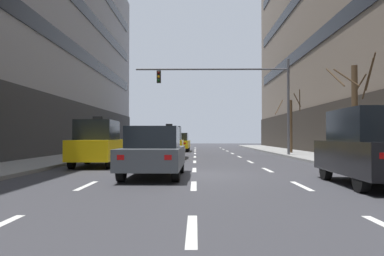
{
  "coord_description": "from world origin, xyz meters",
  "views": [
    {
      "loc": [
        0.06,
        -13.66,
        1.39
      ],
      "look_at": [
        -0.27,
        19.19,
        2.1
      ],
      "focal_mm": 35.54,
      "sensor_mm": 36.0,
      "label": 1
    }
  ],
  "objects": [
    {
      "name": "taxi_driving_1",
      "position": [
        -1.49,
        21.01,
        0.83
      ],
      "size": [
        2.02,
        4.55,
        1.87
      ],
      "color": "black",
      "rests_on": "ground"
    },
    {
      "name": "lane_stripe_l1_s3",
      "position": [
        -3.01,
        -3.0,
        0.0
      ],
      "size": [
        0.16,
        2.0,
        0.01
      ],
      "primitive_type": "cube",
      "color": "silver",
      "rests_on": "ground"
    },
    {
      "name": "traffic_signal_0",
      "position": [
        3.14,
        12.41,
        4.66
      ],
      "size": [
        10.58,
        0.35,
        6.56
      ],
      "color": "#4C4C51",
      "rests_on": "sidewalk_right"
    },
    {
      "name": "lane_stripe_l1_s6",
      "position": [
        -3.01,
        12.0,
        0.0
      ],
      "size": [
        0.16,
        2.0,
        0.01
      ],
      "primitive_type": "cube",
      "color": "silver",
      "rests_on": "ground"
    },
    {
      "name": "lane_stripe_l3_s9",
      "position": [
        3.01,
        27.0,
        0.0
      ],
      "size": [
        0.16,
        2.0,
        0.01
      ],
      "primitive_type": "cube",
      "color": "silver",
      "rests_on": "ground"
    },
    {
      "name": "lane_stripe_l1_s9",
      "position": [
        -3.01,
        27.0,
        0.0
      ],
      "size": [
        0.16,
        2.0,
        0.01
      ],
      "primitive_type": "cube",
      "color": "silver",
      "rests_on": "ground"
    },
    {
      "name": "street_tree_1",
      "position": [
        7.38,
        3.84,
        2.59
      ],
      "size": [
        1.85,
        1.87,
        4.97
      ],
      "color": "#4C3823",
      "rests_on": "sidewalk_right"
    },
    {
      "name": "lane_stripe_l3_s8",
      "position": [
        3.01,
        22.0,
        0.0
      ],
      "size": [
        0.16,
        2.0,
        0.01
      ],
      "primitive_type": "cube",
      "color": "silver",
      "rests_on": "ground"
    },
    {
      "name": "lane_stripe_l3_s7",
      "position": [
        3.01,
        17.0,
        0.0
      ],
      "size": [
        0.16,
        2.0,
        0.01
      ],
      "primitive_type": "cube",
      "color": "silver",
      "rests_on": "ground"
    },
    {
      "name": "lane_stripe_l3_s10",
      "position": [
        3.01,
        32.0,
        0.0
      ],
      "size": [
        0.16,
        2.0,
        0.01
      ],
      "primitive_type": "cube",
      "color": "silver",
      "rests_on": "ground"
    },
    {
      "name": "lane_stripe_l2_s7",
      "position": [
        0.0,
        17.0,
        0.0
      ],
      "size": [
        0.16,
        2.0,
        0.01
      ],
      "primitive_type": "cube",
      "color": "silver",
      "rests_on": "ground"
    },
    {
      "name": "lane_stripe_l3_s6",
      "position": [
        3.01,
        12.0,
        0.0
      ],
      "size": [
        0.16,
        2.0,
        0.01
      ],
      "primitive_type": "cube",
      "color": "silver",
      "rests_on": "ground"
    },
    {
      "name": "lane_stripe_l1_s7",
      "position": [
        -3.01,
        17.0,
        0.0
      ],
      "size": [
        0.16,
        2.0,
        0.01
      ],
      "primitive_type": "cube",
      "color": "silver",
      "rests_on": "ground"
    },
    {
      "name": "taxi_driving_0",
      "position": [
        -1.63,
        10.4,
        1.0
      ],
      "size": [
        1.78,
        4.16,
        2.18
      ],
      "color": "black",
      "rests_on": "ground"
    },
    {
      "name": "lane_stripe_l3_s3",
      "position": [
        3.01,
        -3.0,
        0.0
      ],
      "size": [
        0.16,
        2.0,
        0.01
      ],
      "primitive_type": "cube",
      "color": "silver",
      "rests_on": "ground"
    },
    {
      "name": "lane_stripe_l2_s2",
      "position": [
        0.0,
        -8.0,
        0.0
      ],
      "size": [
        0.16,
        2.0,
        0.01
      ],
      "primitive_type": "cube",
      "color": "silver",
      "rests_on": "ground"
    },
    {
      "name": "lane_stripe_l2_s10",
      "position": [
        0.0,
        32.0,
        0.0
      ],
      "size": [
        0.16,
        2.0,
        0.01
      ],
      "primitive_type": "cube",
      "color": "silver",
      "rests_on": "ground"
    },
    {
      "name": "lane_stripe_l3_s4",
      "position": [
        3.01,
        2.0,
        0.0
      ],
      "size": [
        0.16,
        2.0,
        0.01
      ],
      "primitive_type": "cube",
      "color": "silver",
      "rests_on": "ground"
    },
    {
      "name": "lane_stripe_l2_s3",
      "position": [
        0.0,
        -3.0,
        0.0
      ],
      "size": [
        0.16,
        2.0,
        0.01
      ],
      "primitive_type": "cube",
      "color": "silver",
      "rests_on": "ground"
    },
    {
      "name": "lane_stripe_l1_s4",
      "position": [
        -3.01,
        2.0,
        0.0
      ],
      "size": [
        0.16,
        2.0,
        0.01
      ],
      "primitive_type": "cube",
      "color": "silver",
      "rests_on": "ground"
    },
    {
      "name": "lane_stripe_l1_s5",
      "position": [
        -3.01,
        7.0,
        0.0
      ],
      "size": [
        0.16,
        2.0,
        0.01
      ],
      "primitive_type": "cube",
      "color": "silver",
      "rests_on": "ground"
    },
    {
      "name": "lane_stripe_l1_s10",
      "position": [
        -3.01,
        32.0,
        0.0
      ],
      "size": [
        0.16,
        2.0,
        0.01
      ],
      "primitive_type": "cube",
      "color": "silver",
      "rests_on": "ground"
    },
    {
      "name": "ground_plane",
      "position": [
        0.0,
        0.0,
        0.0
      ],
      "size": [
        120.0,
        120.0,
        0.0
      ],
      "primitive_type": "plane",
      "color": "#38383D"
    },
    {
      "name": "lane_stripe_l2_s6",
      "position": [
        0.0,
        12.0,
        0.0
      ],
      "size": [
        0.16,
        2.0,
        0.01
      ],
      "primitive_type": "cube",
      "color": "silver",
      "rests_on": "ground"
    },
    {
      "name": "lane_stripe_l3_s5",
      "position": [
        3.01,
        7.0,
        0.0
      ],
      "size": [
        0.16,
        2.0,
        0.01
      ],
      "primitive_type": "cube",
      "color": "silver",
      "rests_on": "ground"
    },
    {
      "name": "street_tree_0",
      "position": [
        7.38,
        15.56,
        2.38
      ],
      "size": [
        2.15,
        2.14,
        4.77
      ],
      "color": "#4C3823",
      "rests_on": "sidewalk_right"
    },
    {
      "name": "lane_stripe_l2_s9",
      "position": [
        0.0,
        27.0,
        0.0
      ],
      "size": [
        0.16,
        2.0,
        0.01
      ],
      "primitive_type": "cube",
      "color": "silver",
      "rests_on": "ground"
    },
    {
      "name": "lane_stripe_l2_s4",
      "position": [
        0.0,
        2.0,
        0.0
      ],
      "size": [
        0.16,
        2.0,
        0.01
      ],
      "primitive_type": "cube",
      "color": "silver",
      "rests_on": "ground"
    },
    {
      "name": "lane_stripe_l2_s8",
      "position": [
        0.0,
        22.0,
        0.0
      ],
      "size": [
        0.16,
        2.0,
        0.01
      ],
      "primitive_type": "cube",
      "color": "silver",
      "rests_on": "ground"
    },
    {
      "name": "car_driving_3",
      "position": [
        -1.36,
        -0.75,
        0.85
      ],
      "size": [
        1.98,
        4.61,
        1.72
      ],
      "color": "black",
      "rests_on": "ground"
    },
    {
      "name": "car_parked_1",
      "position": [
        4.97,
        -2.92,
        1.08
      ],
      "size": [
        1.98,
        4.52,
        2.17
      ],
      "color": "black",
      "rests_on": "ground"
    },
    {
      "name": "taxi_driving_4",
      "position": [
        -4.48,
        3.86,
        1.06
      ],
      "size": [
        1.97,
        4.44,
        2.3
      ],
      "color": "black",
      "rests_on": "ground"
    },
    {
      "name": "lane_stripe_l2_s5",
      "position": [
        0.0,
        7.0,
        0.0
      ],
      "size": [
        0.16,
        2.0,
        0.01
      ],
      "primitive_type": "cube",
      "color": "silver",
      "rests_on": "ground"
    },
    {
      "name": "car_driving_2",
      "position": [
        -4.59,
        25.74,
        0.85
      ],
      "size": [
        1.98,
        4.63,
        1.73
      ],
      "color": "black",
      "rests_on": "ground"
    },
    {
      "name": "lane_stripe_l1_s8",
      "position": [
        -3.01,
        22.0,
        0.0
      ],
      "size": [
        0.16,
        2.0,
        0.01
      ],
      "primitive_type": "cube",
      "color": "silver",
      "rests_on": "ground"
    }
  ]
}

